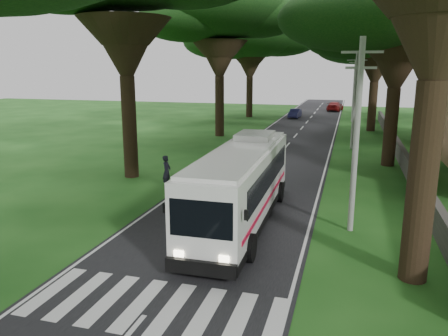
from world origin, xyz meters
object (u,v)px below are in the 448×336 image
distant_car_b (295,113)px  pedestrian (167,172)px  coach_bus (242,183)px  pole_near (357,134)px  pole_far (354,89)px  distant_car_c (335,106)px  pole_mid (355,100)px

distant_car_b → pedestrian: 38.25m
coach_bus → distant_car_b: bearing=93.1°
pole_near → pole_far: (0.00, 40.00, 0.00)m
pole_far → distant_car_b: size_ratio=2.18×
distant_car_c → pole_far: bearing=109.5°
coach_bus → pedestrian: bearing=139.8°
pole_near → pole_far: bearing=90.0°
pole_near → pedestrian: bearing=157.6°
pole_near → distant_car_b: size_ratio=2.18×
distant_car_c → pedestrian: (-7.64, -49.95, 0.19)m
pole_near → distant_car_b: 43.22m
pole_near → coach_bus: (-4.70, -0.36, -2.36)m
distant_car_b → distant_car_c: 12.80m
distant_car_c → pole_mid: bearing=103.3°
pole_near → pedestrian: size_ratio=4.27×
coach_bus → pedestrian: (-5.60, 4.60, -0.89)m
pole_far → distant_car_c: size_ratio=1.61×
pole_mid → distant_car_c: size_ratio=1.61×
coach_bus → pole_mid: bearing=76.2°
pole_far → pole_mid: bearing=-90.0°
pole_far → distant_car_c: 14.85m
pedestrian → pole_mid: bearing=-34.0°
pole_near → pedestrian: pole_near is taller
pole_far → distant_car_b: pole_far is taller
coach_bus → distant_car_b: coach_bus is taller
pole_mid → distant_car_c: (-2.66, 34.20, -3.43)m
coach_bus → pole_near: bearing=3.5°
pole_far → pedestrian: pole_far is taller
coach_bus → pedestrian: coach_bus is taller
distant_car_c → pedestrian: size_ratio=2.65×
coach_bus → distant_car_b: 42.87m
pole_near → distant_car_c: pole_near is taller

